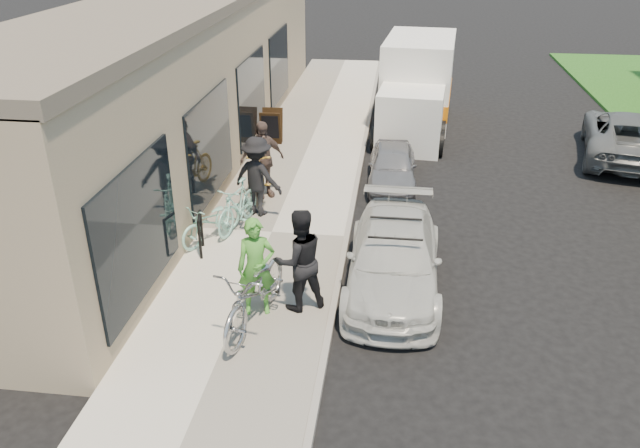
{
  "coord_description": "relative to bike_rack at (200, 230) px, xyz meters",
  "views": [
    {
      "loc": [
        0.43,
        -8.25,
        6.06
      ],
      "look_at": [
        -0.83,
        1.7,
        1.05
      ],
      "focal_mm": 35.0,
      "sensor_mm": 36.0,
      "label": 1
    }
  ],
  "objects": [
    {
      "name": "sedan_silver",
      "position": [
        3.58,
        4.24,
        -0.14
      ],
      "size": [
        1.19,
        2.89,
        0.98
      ],
      "primitive_type": "imported",
      "rotation": [
        0.0,
        0.0,
        0.01
      ],
      "color": "gray",
      "rests_on": "ground"
    },
    {
      "name": "curb",
      "position": [
        2.73,
        1.01,
        -0.56
      ],
      "size": [
        0.12,
        34.0,
        0.13
      ],
      "primitive_type": "cube",
      "color": "gray",
      "rests_on": "ground"
    },
    {
      "name": "sidewalk",
      "position": [
        1.18,
        1.01,
        -0.55
      ],
      "size": [
        3.0,
        34.0,
        0.15
      ],
      "primitive_type": "cube",
      "color": "beige",
      "rests_on": "ground"
    },
    {
      "name": "bike_rack",
      "position": [
        0.0,
        0.0,
        0.0
      ],
      "size": [
        0.17,
        0.55,
        0.79
      ],
      "rotation": [
        0.0,
        0.0,
        0.23
      ],
      "color": "black",
      "rests_on": "sidewalk"
    },
    {
      "name": "sedan_white",
      "position": [
        3.7,
        -0.53,
        -0.04
      ],
      "size": [
        1.69,
        4.04,
        1.2
      ],
      "rotation": [
        0.0,
        0.0,
        -0.01
      ],
      "color": "beige",
      "rests_on": "ground"
    },
    {
      "name": "woman_rider",
      "position": [
        1.52,
        -1.84,
        0.36
      ],
      "size": [
        0.69,
        0.54,
        1.68
      ],
      "primitive_type": "imported",
      "rotation": [
        0.0,
        0.0,
        0.25
      ],
      "color": "green",
      "rests_on": "sidewalk"
    },
    {
      "name": "cruiser_bike_b",
      "position": [
        0.07,
        0.51,
        -0.06
      ],
      "size": [
        1.26,
        1.67,
        0.84
      ],
      "primitive_type": "imported",
      "rotation": [
        0.0,
        0.0,
        -0.5
      ],
      "color": "#8BD0BE",
      "rests_on": "sidewalk"
    },
    {
      "name": "cruiser_bike_a",
      "position": [
        0.45,
        1.12,
        0.03
      ],
      "size": [
        0.86,
        1.74,
        1.01
      ],
      "primitive_type": "imported",
      "rotation": [
        0.0,
        0.0,
        -0.24
      ],
      "color": "#8BD0BE",
      "rests_on": "sidewalk"
    },
    {
      "name": "bystander_a",
      "position": [
        0.73,
        1.84,
        0.4
      ],
      "size": [
        1.29,
        1.01,
        1.75
      ],
      "primitive_type": "imported",
      "rotation": [
        0.0,
        0.0,
        2.77
      ],
      "color": "black",
      "rests_on": "sidewalk"
    },
    {
      "name": "moving_truck",
      "position": [
        4.18,
        9.09,
        0.56
      ],
      "size": [
        2.5,
        5.58,
        2.66
      ],
      "rotation": [
        0.0,
        0.0,
        -0.09
      ],
      "color": "white",
      "rests_on": "ground"
    },
    {
      "name": "tandem_bike",
      "position": [
        1.57,
        -2.18,
        0.11
      ],
      "size": [
        1.18,
        2.35,
        1.18
      ],
      "primitive_type": "imported",
      "rotation": [
        0.0,
        0.0,
        -0.18
      ],
      "color": "#A8A8AA",
      "rests_on": "sidewalk"
    },
    {
      "name": "bystander_b",
      "position": [
        0.63,
        2.79,
        0.42
      ],
      "size": [
        1.12,
        0.96,
        1.8
      ],
      "primitive_type": "imported",
      "rotation": [
        0.0,
        0.0,
        0.6
      ],
      "color": "brown",
      "rests_on": "sidewalk"
    },
    {
      "name": "cruiser_bike_c",
      "position": [
        0.53,
        2.88,
        0.09
      ],
      "size": [
        0.91,
        1.96,
        1.14
      ],
      "primitive_type": "imported",
      "rotation": [
        0.0,
        0.0,
        0.21
      ],
      "color": "yellow",
      "rests_on": "sidewalk"
    },
    {
      "name": "man_standing",
      "position": [
        2.18,
        -1.61,
        0.41
      ],
      "size": [
        1.08,
        1.0,
        1.77
      ],
      "primitive_type": "imported",
      "rotation": [
        0.0,
        0.0,
        3.65
      ],
      "color": "black",
      "rests_on": "sidewalk"
    },
    {
      "name": "ground",
      "position": [
        3.18,
        -1.99,
        -0.63
      ],
      "size": [
        120.0,
        120.0,
        0.0
      ],
      "primitive_type": "plane",
      "color": "black",
      "rests_on": "ground"
    },
    {
      "name": "far_car_gray",
      "position": [
        9.87,
        6.94,
        0.01
      ],
      "size": [
        3.09,
        4.96,
        1.28
      ],
      "primitive_type": "imported",
      "rotation": [
        0.0,
        0.0,
        2.92
      ],
      "color": "#595C5F",
      "rests_on": "ground"
    },
    {
      "name": "storefront",
      "position": [
        -2.06,
        5.99,
        1.5
      ],
      "size": [
        3.6,
        20.0,
        4.22
      ],
      "color": "tan",
      "rests_on": "ground"
    },
    {
      "name": "sandwich_board",
      "position": [
        0.11,
        6.47,
        0.02
      ],
      "size": [
        0.6,
        0.61,
        0.96
      ],
      "rotation": [
        0.0,
        0.0,
        0.03
      ],
      "color": "#321F0E",
      "rests_on": "sidewalk"
    }
  ]
}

